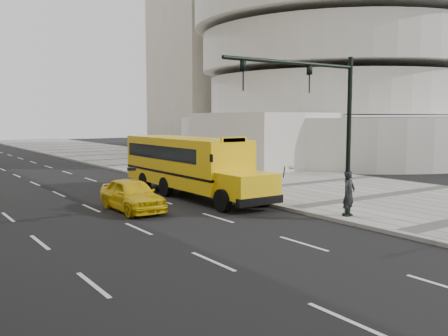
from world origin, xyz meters
TOP-DOWN VIEW (x-y plane):
  - ground at (0.00, 0.00)m, footprint 140.00×140.00m
  - sidewalk_museum at (12.00, 0.00)m, footprint 12.00×140.00m
  - curb_museum at (6.00, 0.00)m, footprint 0.30×140.00m
  - guggenheim at (29.37, 18.51)m, footprint 33.20×42.20m
  - school_bus at (4.50, 0.82)m, footprint 2.96×11.56m
  - taxi_near at (0.28, -1.62)m, footprint 1.70×4.19m
  - pedestrian at (6.65, -8.21)m, footprint 0.74×0.56m
  - traffic_signal at (5.19, -8.16)m, footprint 6.18×0.36m

SIDE VIEW (x-z plane):
  - ground at x=0.00m, z-range 0.00..0.00m
  - sidewalk_museum at x=12.00m, z-range 0.00..0.15m
  - curb_museum at x=6.00m, z-range 0.00..0.15m
  - taxi_near at x=0.28m, z-range 0.00..1.43m
  - pedestrian at x=6.65m, z-range 0.15..1.97m
  - school_bus at x=4.50m, z-range 0.17..3.36m
  - traffic_signal at x=5.19m, z-range 0.89..7.29m
  - guggenheim at x=29.37m, z-range -3.92..31.08m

